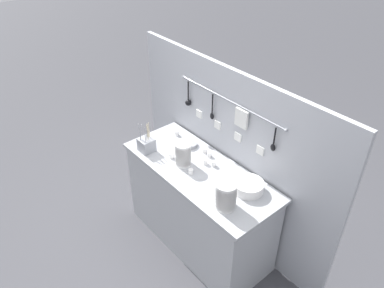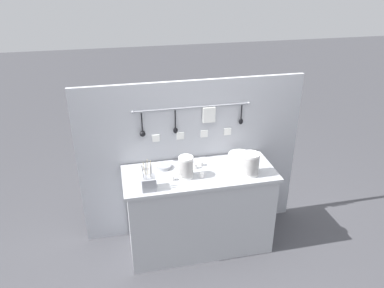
% 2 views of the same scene
% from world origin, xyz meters
% --- Properties ---
extents(ground_plane, '(20.00, 20.00, 0.00)m').
position_xyz_m(ground_plane, '(0.00, 0.00, 0.00)').
color(ground_plane, '#424247').
extents(counter, '(1.42, 0.58, 0.85)m').
position_xyz_m(counter, '(0.00, 0.00, 0.43)').
color(counter, '#ADAFB5').
rests_on(counter, ground).
extents(back_wall, '(2.22, 0.09, 1.64)m').
position_xyz_m(back_wall, '(-0.00, 0.33, 0.82)').
color(back_wall, '#A8AAB2').
rests_on(back_wall, ground).
extents(bowl_stack_nested_right, '(0.15, 0.15, 0.22)m').
position_xyz_m(bowl_stack_nested_right, '(0.44, -0.14, 0.96)').
color(bowl_stack_nested_right, white).
rests_on(bowl_stack_nested_right, counter).
extents(bowl_stack_tall_left, '(0.13, 0.13, 0.21)m').
position_xyz_m(bowl_stack_tall_left, '(-0.14, -0.06, 0.95)').
color(bowl_stack_tall_left, white).
rests_on(bowl_stack_tall_left, counter).
extents(plate_stack, '(0.23, 0.23, 0.08)m').
position_xyz_m(plate_stack, '(0.43, 0.12, 0.89)').
color(plate_stack, white).
rests_on(plate_stack, counter).
extents(steel_mixing_bowl, '(0.14, 0.14, 0.03)m').
position_xyz_m(steel_mixing_bowl, '(-0.31, 0.15, 0.87)').
color(steel_mixing_bowl, '#93969E').
rests_on(steel_mixing_bowl, counter).
extents(cutlery_caddy, '(0.12, 0.12, 0.27)m').
position_xyz_m(cutlery_caddy, '(-0.49, -0.18, 0.91)').
color(cutlery_caddy, '#93969E').
rests_on(cutlery_caddy, counter).
extents(cup_centre, '(0.04, 0.04, 0.05)m').
position_xyz_m(cup_centre, '(0.00, -0.09, 0.87)').
color(cup_centre, white).
rests_on(cup_centre, counter).
extents(cup_edge_near, '(0.04, 0.04, 0.05)m').
position_xyz_m(cup_edge_near, '(-0.27, -0.08, 0.87)').
color(cup_edge_near, white).
rests_on(cup_edge_near, counter).
extents(cup_mid_row, '(0.04, 0.04, 0.05)m').
position_xyz_m(cup_mid_row, '(-0.52, 0.17, 0.87)').
color(cup_mid_row, white).
rests_on(cup_mid_row, counter).
extents(cup_by_caddy, '(0.04, 0.04, 0.05)m').
position_xyz_m(cup_by_caddy, '(-0.02, 0.08, 0.87)').
color(cup_by_caddy, white).
rests_on(cup_by_caddy, counter).
extents(cup_back_right, '(0.04, 0.04, 0.05)m').
position_xyz_m(cup_back_right, '(-0.15, 0.19, 0.87)').
color(cup_back_right, white).
rests_on(cup_back_right, counter).
extents(cup_front_right, '(0.04, 0.04, 0.05)m').
position_xyz_m(cup_front_right, '(0.04, 0.12, 0.87)').
color(cup_front_right, white).
rests_on(cup_front_right, counter).
extents(cup_beside_plates, '(0.04, 0.04, 0.05)m').
position_xyz_m(cup_beside_plates, '(-0.08, 0.18, 0.87)').
color(cup_beside_plates, white).
rests_on(cup_beside_plates, counter).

